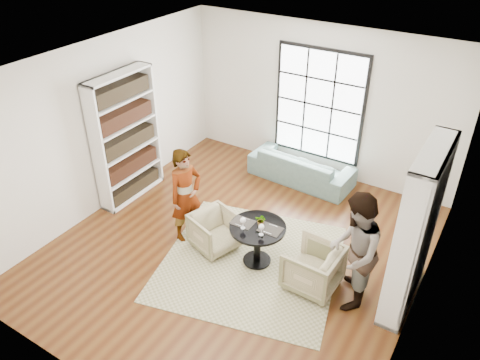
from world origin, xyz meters
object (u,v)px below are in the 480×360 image
Objects in this scene: wine_glass_left at (243,221)px; person_left at (186,195)px; armchair_right at (313,267)px; wine_glass_right at (261,227)px; sofa at (301,167)px; flower_centerpiece at (261,220)px; person_right at (354,252)px; pedestal_table at (257,236)px; armchair_left at (215,231)px.

person_left is at bearing 174.47° from wine_glass_left.
armchair_right is 0.94m from wine_glass_right.
wine_glass_left is 0.31m from wine_glass_right.
sofa is 2.80m from person_left.
person_left is 1.34m from flower_centerpiece.
person_right is at bearing 4.32° from wine_glass_left.
pedestal_table is 1.25× the size of armchair_left.
armchair_left is 0.42× the size of person_left.
person_right is at bearing -73.36° from person_left.
pedestal_table is 0.95m from armchair_right.
armchair_left is at bearing -73.67° from person_left.
flower_centerpiece is at bearing 104.65° from sofa.
wine_glass_left reaches higher than armchair_right.
pedestal_table is at bearing -71.90° from person_left.
wine_glass_right is (1.45, -0.10, 0.01)m from person_left.
wine_glass_left is (-1.11, -0.13, 0.48)m from armchair_right.
flower_centerpiece is (-0.11, 0.20, -0.05)m from wine_glass_right.
sofa is 3.31m from person_right.
armchair_left is 0.91× the size of armchair_right.
person_left is (-0.55, 0.00, 0.50)m from armchair_left.
wine_glass_left is 1.01× the size of wine_glass_right.
sofa is at bearing -1.42° from person_left.
pedestal_table is 0.49× the size of person_right.
person_right is 9.56× the size of flower_centerpiece.
person_right is at bearing -71.04° from armchair_left.
person_right is at bearing 130.44° from sofa.
person_left reaches higher than wine_glass_right.
wine_glass_left is (-1.66, -0.13, -0.06)m from person_right.
pedestal_table is 0.40m from wine_glass_left.
armchair_right is 1.01m from flower_centerpiece.
flower_centerpiece reaches higher than armchair_left.
sofa is at bearing -157.01° from person_right.
pedestal_table is 0.38m from wine_glass_right.
wine_glass_left is at bearing -133.68° from flower_centerpiece.
armchair_right is at bearing -5.03° from flower_centerpiece.
person_left is 8.50× the size of wine_glass_right.
wine_glass_right reaches higher than flower_centerpiece.
sofa is 2.84m from wine_glass_right.
flower_centerpiece reaches higher than sofa.
armchair_right is 1.22m from wine_glass_left.
wine_glass_left reaches higher than wine_glass_right.
armchair_right is at bearing -1.55° from pedestal_table.
wine_glass_left is 0.29m from flower_centerpiece.
wine_glass_right is at bearing -45.59° from pedestal_table.
armchair_left is 0.39× the size of person_right.
wine_glass_left is (1.14, -0.11, 0.02)m from person_left.
armchair_right is at bearing 121.91° from sofa.
wine_glass_right reaches higher than armchair_right.
wine_glass_right is (-1.35, -0.12, -0.06)m from person_right.
armchair_right is at bearing 8.50° from wine_glass_right.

